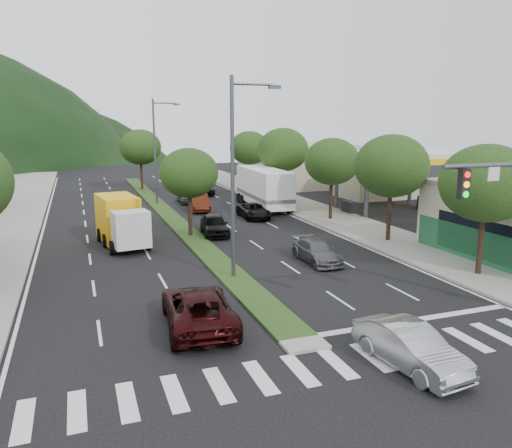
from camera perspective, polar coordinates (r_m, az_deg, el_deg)
name	(u,v)px	position (r m, az deg, el deg)	size (l,w,h in m)	color
ground	(299,341)	(18.70, 4.94, -13.17)	(160.00, 160.00, 0.00)	black
sidewalk_right	(309,209)	(45.60, 6.07, 1.70)	(5.00, 90.00, 0.15)	gray
median	(166,212)	(44.65, -10.27, 1.35)	(1.60, 56.00, 0.12)	#263E16
crosswalk	(325,365)	(17.09, 7.86, -15.72)	(19.00, 2.20, 0.01)	silver
gas_canopy	(392,159)	(45.78, 15.25, 7.17)	(12.20, 8.20, 5.25)	silver
bldg_right_far	(294,163)	(65.33, 4.36, 6.92)	(10.00, 16.00, 5.20)	beige
tree_r_a	(486,183)	(27.47, 24.81, 4.24)	(4.60, 4.60, 6.63)	black
tree_r_b	(392,166)	(33.57, 15.24, 6.40)	(4.80, 4.80, 6.94)	black
tree_r_c	(332,162)	(40.39, 8.68, 7.06)	(4.40, 4.40, 6.48)	black
tree_r_d	(283,150)	(49.36, 3.11, 8.46)	(5.00, 5.00, 7.17)	black
tree_r_e	(250,148)	(58.70, -0.75, 8.68)	(4.60, 4.60, 6.71)	black
tree_med_near	(189,173)	(34.32, -7.67, 5.78)	(4.00, 4.00, 6.02)	black
tree_med_far	(140,147)	(59.88, -13.08, 8.55)	(4.80, 4.80, 6.94)	black
streetlight_near	(236,169)	(24.63, -2.25, 6.36)	(2.60, 0.25, 10.00)	#47494C
streetlight_mid	(157,146)	(49.00, -11.27, 8.71)	(2.60, 0.25, 10.00)	#47494C
sedan_silver	(410,347)	(17.29, 17.18, -13.25)	(1.49, 4.26, 1.40)	#A1A4A9
suv_maroon	(198,308)	(19.68, -6.62, -9.51)	(2.51, 5.45, 1.52)	black
car_queue_a	(214,225)	(35.28, -4.77, -0.06)	(1.75, 4.34, 1.48)	black
car_queue_b	(317,251)	(28.58, 6.96, -3.14)	(1.70, 4.19, 1.22)	#535358
car_queue_c	(199,203)	(45.14, -6.50, 2.44)	(1.55, 4.44, 1.46)	#4A190C
car_queue_d	(254,211)	(41.38, -0.27, 1.52)	(2.04, 4.42, 1.23)	black
car_queue_e	(187,196)	(49.96, -7.91, 3.24)	(1.66, 4.13, 1.41)	#4C4D51
car_queue_f	(203,188)	(55.42, -6.12, 4.08)	(1.93, 4.74, 1.38)	black
box_truck	(121,222)	(33.43, -15.22, 0.20)	(3.12, 6.53, 3.10)	silver
motorhome	(264,187)	(46.12, 0.89, 4.21)	(3.41, 9.60, 3.63)	white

